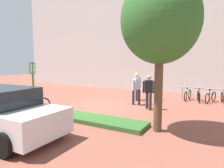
% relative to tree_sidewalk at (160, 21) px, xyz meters
% --- Properties ---
extents(ground_plane, '(60.00, 60.00, 0.00)m').
position_rel_tree_sidewalk_xyz_m(ground_plane, '(-3.62, 1.91, -3.66)').
color(ground_plane, brown).
extents(building_facade, '(28.00, 1.20, 10.00)m').
position_rel_tree_sidewalk_xyz_m(building_facade, '(-3.62, 9.71, 1.34)').
color(building_facade, silver).
rests_on(building_facade, ground).
extents(planter_strip, '(7.00, 1.10, 0.16)m').
position_rel_tree_sidewalk_xyz_m(planter_strip, '(-3.85, -0.17, -3.58)').
color(planter_strip, '#336028').
rests_on(planter_strip, ground).
extents(tree_sidewalk, '(2.57, 2.57, 5.10)m').
position_rel_tree_sidewalk_xyz_m(tree_sidewalk, '(0.00, 0.00, 0.00)').
color(tree_sidewalk, brown).
rests_on(tree_sidewalk, ground).
extents(parking_sign_post, '(0.08, 0.36, 2.35)m').
position_rel_tree_sidewalk_xyz_m(parking_sign_post, '(-6.07, -0.17, -2.12)').
color(parking_sign_post, '#2D7238').
rests_on(parking_sign_post, ground).
extents(bike_at_sign, '(1.64, 0.56, 0.86)m').
position_rel_tree_sidewalk_xyz_m(bike_at_sign, '(-6.05, -0.12, -3.31)').
color(bike_at_sign, black).
rests_on(bike_at_sign, ground).
extents(bike_rack_cluster, '(2.65, 1.68, 0.83)m').
position_rel_tree_sidewalk_xyz_m(bike_rack_cluster, '(0.97, 6.32, -3.31)').
color(bike_rack_cluster, '#99999E').
rests_on(bike_rack_cluster, ground).
extents(bollard_steel, '(0.16, 0.16, 0.90)m').
position_rel_tree_sidewalk_xyz_m(bollard_steel, '(-1.62, 5.39, -3.21)').
color(bollard_steel, '#ADADB2').
rests_on(bollard_steel, ground).
extents(person_shirt_white, '(0.59, 0.41, 1.72)m').
position_rel_tree_sidewalk_xyz_m(person_shirt_white, '(-2.74, 4.73, -2.68)').
color(person_shirt_white, '#2D2D38').
rests_on(person_shirt_white, ground).
extents(person_shirt_blue, '(0.45, 0.59, 1.72)m').
position_rel_tree_sidewalk_xyz_m(person_shirt_blue, '(-2.25, 3.50, -2.68)').
color(person_shirt_blue, '#2D2D38').
rests_on(person_shirt_blue, ground).
extents(person_suited_dark, '(0.59, 0.37, 1.72)m').
position_rel_tree_sidewalk_xyz_m(person_suited_dark, '(-1.30, 2.82, -2.68)').
color(person_suited_dark, '#2D2D38').
rests_on(person_suited_dark, ground).
extents(car_white_hatch, '(4.36, 2.14, 1.54)m').
position_rel_tree_sidewalk_xyz_m(car_white_hatch, '(-4.25, -2.86, -2.90)').
color(car_white_hatch, silver).
rests_on(car_white_hatch, ground).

